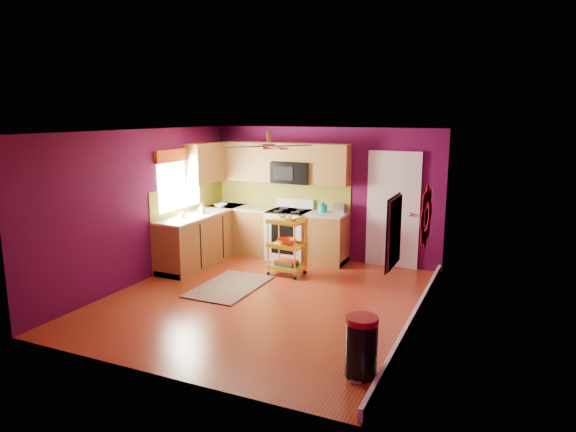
% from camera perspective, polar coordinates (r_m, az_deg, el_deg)
% --- Properties ---
extents(ground, '(5.00, 5.00, 0.00)m').
position_cam_1_polar(ground, '(7.83, -2.70, -9.22)').
color(ground, maroon).
rests_on(ground, ground).
extents(room_envelope, '(4.54, 5.04, 2.52)m').
position_cam_1_polar(room_envelope, '(7.40, -2.63, 2.66)').
color(room_envelope, '#4F0937').
rests_on(room_envelope, ground).
extents(lower_cabinets, '(2.81, 2.31, 0.94)m').
position_cam_1_polar(lower_cabinets, '(9.84, -4.92, -2.29)').
color(lower_cabinets, brown).
rests_on(lower_cabinets, ground).
extents(electric_range, '(0.76, 0.66, 1.13)m').
position_cam_1_polar(electric_range, '(9.79, 0.17, -2.02)').
color(electric_range, white).
rests_on(electric_range, ground).
extents(upper_cabinetry, '(2.80, 2.30, 1.26)m').
position_cam_1_polar(upper_cabinetry, '(9.88, -3.51, 5.82)').
color(upper_cabinetry, brown).
rests_on(upper_cabinetry, ground).
extents(left_window, '(0.08, 1.35, 1.08)m').
position_cam_1_polar(left_window, '(9.45, -11.97, 4.96)').
color(left_window, white).
rests_on(left_window, ground).
extents(panel_door, '(0.95, 0.11, 2.15)m').
position_cam_1_polar(panel_door, '(9.37, 11.59, 0.52)').
color(panel_door, white).
rests_on(panel_door, ground).
extents(right_wall_art, '(0.04, 2.74, 1.04)m').
position_cam_1_polar(right_wall_art, '(6.42, 13.77, -0.72)').
color(right_wall_art, black).
rests_on(right_wall_art, ground).
extents(ceiling_fan, '(1.01, 1.01, 0.26)m').
position_cam_1_polar(ceiling_fan, '(7.52, -2.17, 7.85)').
color(ceiling_fan, '#BF8C3F').
rests_on(ceiling_fan, ground).
extents(shag_rug, '(0.90, 1.47, 0.02)m').
position_cam_1_polar(shag_rug, '(8.38, -6.52, -7.79)').
color(shag_rug, black).
rests_on(shag_rug, ground).
extents(rolling_cart, '(0.63, 0.49, 1.07)m').
position_cam_1_polar(rolling_cart, '(8.80, -0.10, -3.12)').
color(rolling_cart, yellow).
rests_on(rolling_cart, ground).
extents(trash_can, '(0.43, 0.43, 0.66)m').
position_cam_1_polar(trash_can, '(5.64, 8.13, -14.16)').
color(trash_can, black).
rests_on(trash_can, ground).
extents(teal_kettle, '(0.18, 0.18, 0.21)m').
position_cam_1_polar(teal_kettle, '(9.53, 3.88, 0.90)').
color(teal_kettle, '#159FA2').
rests_on(teal_kettle, lower_cabinets).
extents(toaster, '(0.22, 0.15, 0.18)m').
position_cam_1_polar(toaster, '(9.46, 5.75, 0.83)').
color(toaster, beige).
rests_on(toaster, lower_cabinets).
extents(soap_bottle_a, '(0.08, 0.09, 0.19)m').
position_cam_1_polar(soap_bottle_a, '(9.51, -9.59, 0.80)').
color(soap_bottle_a, '#EA3F72').
rests_on(soap_bottle_a, lower_cabinets).
extents(soap_bottle_b, '(0.14, 0.14, 0.18)m').
position_cam_1_polar(soap_bottle_b, '(9.60, -9.55, 0.89)').
color(soap_bottle_b, white).
rests_on(soap_bottle_b, lower_cabinets).
extents(counter_dish, '(0.25, 0.25, 0.06)m').
position_cam_1_polar(counter_dish, '(10.16, -7.48, 1.18)').
color(counter_dish, white).
rests_on(counter_dish, lower_cabinets).
extents(counter_cup, '(0.11, 0.11, 0.09)m').
position_cam_1_polar(counter_cup, '(9.25, -11.67, 0.12)').
color(counter_cup, white).
rests_on(counter_cup, lower_cabinets).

